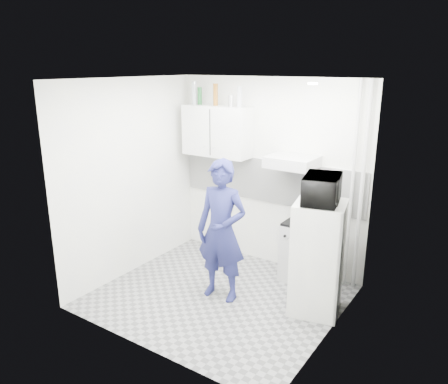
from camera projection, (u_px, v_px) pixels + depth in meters
The scene contains 22 objects.
floor at pixel (218, 296), 5.39m from camera, with size 2.80×2.80×0.00m, color gray.
ceiling at pixel (217, 79), 4.65m from camera, with size 2.80×2.80×0.00m, color white.
wall_back at pixel (269, 174), 6.01m from camera, with size 2.80×2.80×0.00m, color white.
wall_left at pixel (131, 178), 5.77m from camera, with size 2.60×2.60×0.00m, color white.
wall_right at pixel (336, 219), 4.27m from camera, with size 2.60×2.60×0.00m, color white.
person at pixel (222, 231), 5.16m from camera, with size 0.63×0.41×1.72m, color navy.
stove at pixel (303, 252), 5.72m from camera, with size 0.49×0.49×0.78m, color #BCBBB9.
fridge at pixel (317, 258), 4.91m from camera, with size 0.54×0.54×1.31m, color white.
stove_top at pixel (305, 223), 5.60m from camera, with size 0.47×0.47×0.03m, color black.
saucepan at pixel (298, 218), 5.59m from camera, with size 0.18×0.18×0.10m, color silver.
microwave at pixel (322, 189), 4.68m from camera, with size 0.37×0.55×0.30m, color black.
bottle_a at pixel (194, 93), 6.19m from camera, with size 0.07×0.07×0.32m, color #B2B7BC.
bottle_b at pixel (200, 96), 6.15m from camera, with size 0.06×0.06×0.24m, color #144C1E.
bottle_d at pixel (215, 95), 5.99m from camera, with size 0.07×0.07×0.30m, color brown.
canister_b at pixel (231, 101), 5.88m from camera, with size 0.08×0.08×0.15m, color silver.
bottle_e at pixel (240, 97), 5.79m from camera, with size 0.07×0.07×0.27m, color #B2B7BC.
upper_cabinet at pixel (217, 131), 6.12m from camera, with size 1.00×0.35×0.70m, color white.
range_hood at pixel (292, 162), 5.50m from camera, with size 0.60×0.50×0.14m, color #BCBBB9.
backsplash at pixel (269, 181), 6.03m from camera, with size 2.74×0.03×0.60m, color white.
pipe_a at pixel (362, 190), 5.25m from camera, with size 0.05×0.05×2.60m, color #BCBBB9.
pipe_b at pixel (352, 188), 5.32m from camera, with size 0.04×0.04×2.60m, color #BCBBB9.
ceiling_spot_fixture at pixel (313, 84), 4.28m from camera, with size 0.10×0.10×0.02m, color white.
Camera 1 is at (2.73, -3.95, 2.76)m, focal length 35.00 mm.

